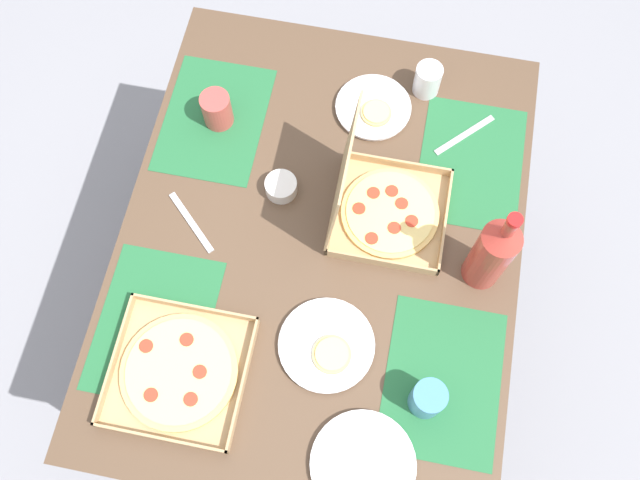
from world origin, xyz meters
TOP-DOWN VIEW (x-y plane):
  - ground_plane at (0.00, 0.00)m, footprint 6.00×6.00m
  - dining_table at (0.00, 0.00)m, footprint 1.26×0.98m
  - placemat_near_left at (-0.28, -0.34)m, footprint 0.36×0.26m
  - placemat_near_right at (0.28, -0.34)m, footprint 0.36×0.26m
  - placemat_far_left at (-0.28, 0.34)m, footprint 0.36×0.26m
  - placemat_far_right at (0.28, 0.34)m, footprint 0.36×0.26m
  - pizza_box_edge_far at (0.10, -0.13)m, footprint 0.28×0.28m
  - pizza_box_corner_left at (-0.38, 0.25)m, footprint 0.30×0.30m
  - plate_near_right at (0.39, -0.07)m, footprint 0.20×0.20m
  - plate_far_left at (-0.26, -0.07)m, footprint 0.22×0.22m
  - plate_far_right at (-0.50, -0.19)m, footprint 0.23×0.23m
  - soda_bottle at (-0.01, -0.39)m, footprint 0.09×0.09m
  - cup_dark at (-0.34, -0.30)m, footprint 0.08×0.08m
  - cup_clear_left at (0.28, 0.33)m, footprint 0.08×0.08m
  - cup_clear_right at (0.48, -0.19)m, footprint 0.07×0.07m
  - condiment_bowl at (0.11, 0.12)m, footprint 0.08×0.08m
  - fork_by_far_left at (0.36, -0.31)m, footprint 0.15×0.14m
  - fork_by_near_right at (-0.02, 0.32)m, footprint 0.14×0.15m

SIDE VIEW (x-z plane):
  - ground_plane at x=0.00m, z-range 0.00..0.00m
  - dining_table at x=0.00m, z-range 0.26..1.02m
  - placemat_near_left at x=-0.28m, z-range 0.76..0.77m
  - placemat_near_right at x=0.28m, z-range 0.76..0.77m
  - placemat_far_left at x=-0.28m, z-range 0.76..0.77m
  - placemat_far_right at x=0.28m, z-range 0.76..0.77m
  - fork_by_far_left at x=0.36m, z-range 0.76..0.77m
  - fork_by_near_right at x=-0.02m, z-range 0.76..0.77m
  - plate_far_right at x=-0.50m, z-range 0.76..0.78m
  - plate_near_right at x=0.39m, z-range 0.76..0.79m
  - plate_far_left at x=-0.26m, z-range 0.76..0.79m
  - pizza_box_corner_left at x=-0.38m, z-range 0.76..0.79m
  - condiment_bowl at x=0.11m, z-range 0.76..0.80m
  - cup_clear_right at x=0.48m, z-range 0.76..0.85m
  - pizza_box_edge_far at x=0.10m, z-range 0.66..0.97m
  - cup_clear_left at x=0.28m, z-range 0.76..0.86m
  - cup_dark at x=-0.34m, z-range 0.76..0.87m
  - soda_bottle at x=-0.01m, z-range 0.74..1.06m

